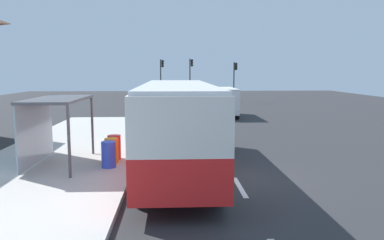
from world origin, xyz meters
name	(u,v)px	position (x,y,z in m)	size (l,w,h in m)	color
ground_plane	(199,124)	(0.00, 14.00, -0.02)	(56.00, 92.00, 0.04)	#2D2D30
sidewalk_platform	(55,165)	(-6.40, 2.00, 0.09)	(6.20, 30.00, 0.18)	beige
lane_stripe_seg_1	(240,187)	(0.25, -1.00, 0.01)	(0.16, 2.20, 0.01)	silver
lane_stripe_seg_2	(220,154)	(0.25, 4.00, 0.01)	(0.16, 2.20, 0.01)	silver
lane_stripe_seg_3	(210,136)	(0.25, 9.00, 0.01)	(0.16, 2.20, 0.01)	silver
lane_stripe_seg_4	(203,124)	(0.25, 14.00, 0.01)	(0.16, 2.20, 0.01)	silver
lane_stripe_seg_5	(198,116)	(0.25, 19.00, 0.01)	(0.16, 2.20, 0.01)	silver
lane_stripe_seg_6	(195,110)	(0.25, 24.00, 0.01)	(0.16, 2.20, 0.01)	silver
lane_stripe_seg_7	(192,105)	(0.25, 29.00, 0.01)	(0.16, 2.20, 0.01)	silver
bus	(177,121)	(-1.71, 1.35, 1.84)	(2.57, 11.02, 3.21)	red
white_van	(222,100)	(2.20, 18.57, 1.34)	(2.06, 5.21, 2.30)	white
sedan_near	(204,93)	(2.30, 37.88, 0.79)	(1.97, 4.46, 1.52)	#B7B7BC
sedan_far	(212,98)	(2.30, 28.29, 0.79)	(1.94, 4.45, 1.52)	#195933
recycling_bin_blue	(109,155)	(-4.20, 1.12, 0.66)	(0.52, 0.52, 0.95)	blue
recycling_bin_orange	(112,151)	(-4.20, 1.82, 0.66)	(0.52, 0.52, 0.95)	orange
recycling_bin_red	(114,147)	(-4.20, 2.52, 0.66)	(0.52, 0.52, 0.95)	red
traffic_light_near_side	(235,76)	(5.50, 33.08, 3.14)	(0.49, 0.28, 4.70)	#2D2D2D
traffic_light_far_side	(162,74)	(-3.10, 33.88, 3.34)	(0.49, 0.28, 5.03)	#2D2D2D
traffic_light_median	(191,73)	(0.40, 34.68, 3.41)	(0.49, 0.28, 5.14)	#2D2D2D
bus_shelter	(50,114)	(-6.41, 1.67, 2.10)	(1.80, 4.00, 2.50)	#4C4C51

